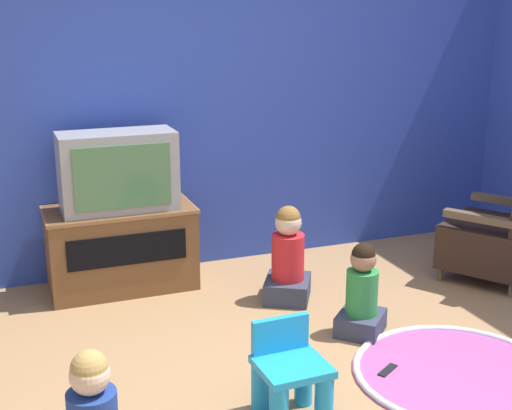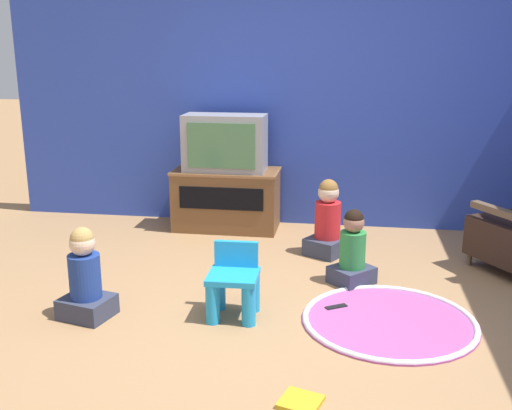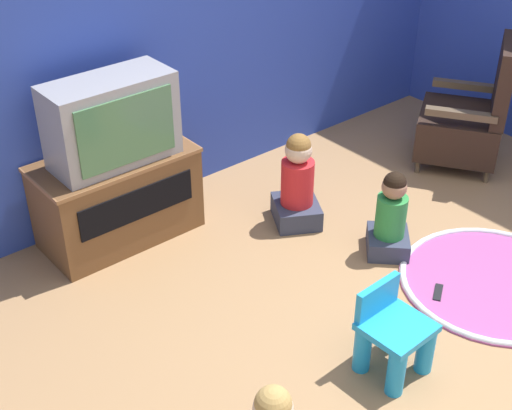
# 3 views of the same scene
# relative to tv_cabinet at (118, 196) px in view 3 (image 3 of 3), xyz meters

# --- Properties ---
(ground_plane) EXTENTS (30.00, 30.00, 0.00)m
(ground_plane) POSITION_rel_tv_cabinet_xyz_m (0.83, -1.97, -0.30)
(ground_plane) COLOR #9E754C
(wall_back) EXTENTS (5.44, 0.12, 2.51)m
(wall_back) POSITION_rel_tv_cabinet_xyz_m (0.55, 0.32, 0.96)
(wall_back) COLOR #2D47B2
(wall_back) RESTS_ON ground_plane
(tv_cabinet) EXTENTS (0.98, 0.50, 0.57)m
(tv_cabinet) POSITION_rel_tv_cabinet_xyz_m (0.00, 0.00, 0.00)
(tv_cabinet) COLOR brown
(tv_cabinet) RESTS_ON ground_plane
(television) EXTENTS (0.75, 0.35, 0.52)m
(television) POSITION_rel_tv_cabinet_xyz_m (0.00, -0.04, 0.53)
(television) COLOR #939399
(television) RESTS_ON tv_cabinet
(black_armchair) EXTENTS (0.82, 0.81, 0.96)m
(black_armchair) POSITION_rel_tv_cabinet_xyz_m (2.48, -0.80, 0.06)
(black_armchair) COLOR brown
(black_armchair) RESTS_ON ground_plane
(yellow_kid_chair) EXTENTS (0.32, 0.31, 0.46)m
(yellow_kid_chair) POSITION_rel_tv_cabinet_xyz_m (0.43, -1.88, -0.09)
(yellow_kid_chair) COLOR #1E99DB
(yellow_kid_chair) RESTS_ON ground_plane
(play_mat) EXTENTS (1.10, 1.10, 0.04)m
(play_mat) POSITION_rel_tv_cabinet_xyz_m (1.42, -1.82, -0.29)
(play_mat) COLOR #A54C8C
(play_mat) RESTS_ON ground_plane
(child_watching_center) EXTENTS (0.41, 0.42, 0.64)m
(child_watching_center) POSITION_rel_tv_cabinet_xyz_m (0.98, -0.59, -0.02)
(child_watching_center) COLOR #33384C
(child_watching_center) RESTS_ON ground_plane
(child_watching_right) EXTENTS (0.38, 0.38, 0.56)m
(child_watching_right) POSITION_rel_tv_cabinet_xyz_m (1.18, -1.21, -0.05)
(child_watching_right) COLOR #33384C
(child_watching_right) RESTS_ON ground_plane
(remote_control) EXTENTS (0.15, 0.12, 0.02)m
(remote_control) POSITION_rel_tv_cabinet_xyz_m (1.08, -1.68, -0.29)
(remote_control) COLOR black
(remote_control) RESTS_ON ground_plane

